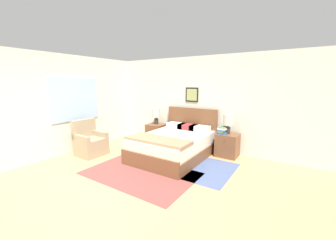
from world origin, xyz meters
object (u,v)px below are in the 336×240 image
at_px(nightstand_near_window, 156,133).
at_px(bed, 174,145).
at_px(table_lamp_near_window, 156,114).
at_px(nightstand_by_door, 227,145).
at_px(table_lamp_by_door, 228,121).
at_px(armchair, 90,143).

bearing_deg(nightstand_near_window, bed, -34.75).
bearing_deg(table_lamp_near_window, nightstand_by_door, -0.49).
height_order(bed, table_lamp_by_door, bed).
relative_size(nightstand_by_door, table_lamp_near_window, 1.20).
distance_m(bed, table_lamp_near_window, 1.52).
relative_size(bed, table_lamp_by_door, 4.26).
height_order(armchair, nightstand_near_window, armchair).
bearing_deg(nightstand_near_window, armchair, -113.19).
xyz_separation_m(armchair, nightstand_near_window, (0.79, 1.85, -0.02)).
bearing_deg(nightstand_by_door, bed, -145.25).
xyz_separation_m(bed, table_lamp_near_window, (-1.15, 0.81, 0.59)).
height_order(armchair, table_lamp_by_door, table_lamp_by_door).
relative_size(armchair, nightstand_by_door, 1.56).
bearing_deg(nightstand_near_window, nightstand_by_door, 0.00).
bearing_deg(armchair, nightstand_near_window, 158.35).
bearing_deg(armchair, nightstand_by_door, 122.72).
height_order(bed, nightstand_near_window, bed).
xyz_separation_m(nightstand_by_door, table_lamp_near_window, (-2.28, 0.02, 0.62)).
bearing_deg(table_lamp_by_door, armchair, -148.41).
distance_m(armchair, table_lamp_near_window, 2.12).
bearing_deg(nightstand_by_door, armchair, -148.82).
distance_m(bed, armchair, 2.20).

